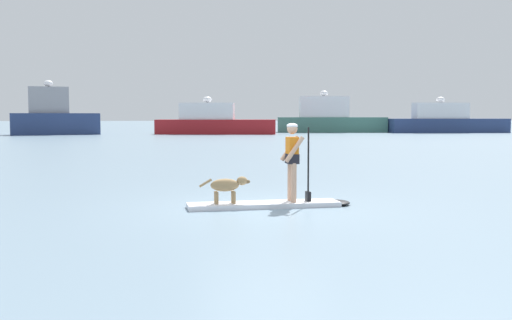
# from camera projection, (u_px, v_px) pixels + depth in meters

# --- Properties ---
(ground_plane) EXTENTS (400.00, 400.00, 0.00)m
(ground_plane) POSITION_uv_depth(u_px,v_px,m) (264.00, 207.00, 12.28)
(ground_plane) COLOR gray
(paddleboard) EXTENTS (3.44, 0.78, 0.10)m
(paddleboard) POSITION_uv_depth(u_px,v_px,m) (275.00, 204.00, 12.32)
(paddleboard) COLOR silver
(paddleboard) RESTS_ON ground_plane
(person_paddler) EXTENTS (0.61, 0.49, 1.63)m
(person_paddler) POSITION_uv_depth(u_px,v_px,m) (293.00, 156.00, 12.32)
(person_paddler) COLOR tan
(person_paddler) RESTS_ON paddleboard
(dog) EXTENTS (1.05, 0.24, 0.54)m
(dog) POSITION_uv_depth(u_px,v_px,m) (227.00, 186.00, 12.09)
(dog) COLOR #997A51
(dog) RESTS_ON paddleboard
(moored_boat_outer) EXTENTS (8.68, 4.36, 5.32)m
(moored_boat_outer) POSITION_uv_depth(u_px,v_px,m) (54.00, 117.00, 58.71)
(moored_boat_outer) COLOR navy
(moored_boat_outer) RESTS_ON ground_plane
(moored_boat_far_port) EXTENTS (12.42, 5.69, 3.79)m
(moored_boat_far_port) POSITION_uv_depth(u_px,v_px,m) (214.00, 122.00, 60.48)
(moored_boat_far_port) COLOR maroon
(moored_boat_far_port) RESTS_ON ground_plane
(moored_boat_starboard) EXTENTS (12.32, 4.74, 4.64)m
(moored_boat_starboard) POSITION_uv_depth(u_px,v_px,m) (329.00, 119.00, 66.60)
(moored_boat_starboard) COLOR #3F7266
(moored_boat_starboard) RESTS_ON ground_plane
(moored_boat_far_starboard) EXTENTS (13.05, 3.66, 3.91)m
(moored_boat_far_starboard) POSITION_uv_depth(u_px,v_px,m) (446.00, 121.00, 65.11)
(moored_boat_far_starboard) COLOR navy
(moored_boat_far_starboard) RESTS_ON ground_plane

